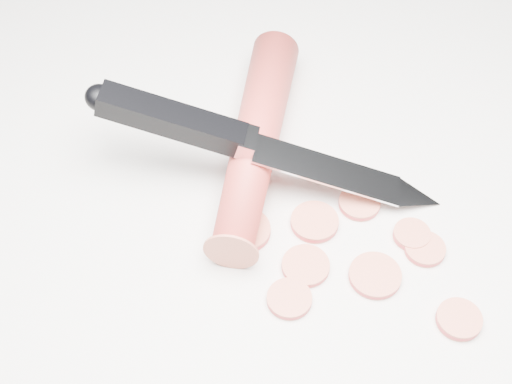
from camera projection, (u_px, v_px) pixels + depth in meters
name	position (u px, v px, depth m)	size (l,w,h in m)	color
ground	(299.00, 206.00, 0.58)	(2.40, 2.40, 0.00)	silver
carrot	(256.00, 139.00, 0.60)	(0.04, 0.04, 0.23)	red
carrot_slice_0	(245.00, 230.00, 0.56)	(0.04, 0.04, 0.01)	#C55C43
carrot_slice_1	(315.00, 222.00, 0.57)	(0.04, 0.04, 0.01)	#C55C43
carrot_slice_2	(375.00, 276.00, 0.54)	(0.04, 0.04, 0.01)	#C55C43
carrot_slice_3	(412.00, 235.00, 0.56)	(0.03, 0.03, 0.01)	#C55C43
carrot_slice_4	(425.00, 249.00, 0.55)	(0.03, 0.03, 0.01)	#C55C43
carrot_slice_5	(306.00, 266.00, 0.54)	(0.04, 0.04, 0.01)	#C55C43
carrot_slice_6	(459.00, 319.00, 0.51)	(0.03, 0.03, 0.01)	#C55C43
carrot_slice_7	(289.00, 299.00, 0.53)	(0.03, 0.03, 0.01)	#C55C43
carrot_slice_8	(359.00, 203.00, 0.58)	(0.03, 0.03, 0.01)	#C55C43
kitchen_knife	(268.00, 145.00, 0.56)	(0.27, 0.18, 0.09)	silver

